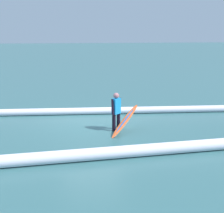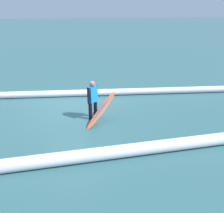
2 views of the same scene
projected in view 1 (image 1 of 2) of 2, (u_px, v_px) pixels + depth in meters
ground_plane at (92, 125)px, 13.84m from camera, size 186.42×186.42×0.00m
surfer at (116, 110)px, 12.93m from camera, size 0.42×0.48×1.49m
surfboard at (125, 121)px, 12.73m from camera, size 1.42×1.50×0.96m
wave_crest_foreground at (34, 112)px, 15.36m from camera, size 23.64×2.01×0.32m
wave_crest_midground at (38, 159)px, 9.69m from camera, size 21.70×1.81×0.38m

